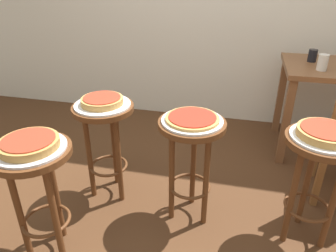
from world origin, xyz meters
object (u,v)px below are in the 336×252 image
Objects in this scene: serving_plate_foreground at (30,148)px; stool_leftside at (191,148)px; stool_foreground at (37,179)px; stool_rear at (105,130)px; serving_plate_leftside at (192,121)px; pizza_rear at (102,101)px; cup_far_edge at (312,56)px; pizza_middle at (326,132)px; serving_plate_middle at (325,137)px; serving_plate_rear at (103,105)px; pizza_foreground at (29,143)px; stool_middle at (317,166)px; cup_near_edge at (323,62)px; pizza_leftside at (192,118)px.

serving_plate_foreground is 0.51× the size of stool_leftside.
stool_foreground is 0.87m from stool_leftside.
stool_foreground is 0.59m from stool_rear.
serving_plate_foreground is 0.87m from serving_plate_leftside.
serving_plate_leftside is 1.34× the size of pizza_rear.
serving_plate_foreground is 2.25m from cup_far_edge.
serving_plate_middle is at bearing 0.00° from pizza_middle.
stool_foreground is 1.92× the size of serving_plate_rear.
stool_rear is at bearing 180.00° from serving_plate_rear.
stool_middle is (1.43, 0.45, -0.21)m from pizza_foreground.
pizza_foreground is at bearing -102.46° from serving_plate_rear.
serving_plate_middle is at bearing -97.79° from cup_near_edge.
serving_plate_rear is at bearing 170.74° from serving_plate_leftside.
pizza_rear is 1.66m from cup_near_edge.
stool_middle is at bearing -3.58° from pizza_middle.
stool_foreground is 6.89× the size of cup_far_edge.
serving_plate_leftside is at bearing 33.78° from pizza_foreground.
pizza_foreground reaches higher than stool_leftside.
serving_plate_rear is (0.13, 0.58, 0.18)m from stool_foreground.
pizza_foreground is 0.59m from pizza_rear.
stool_leftside is (-0.70, 0.03, -0.18)m from serving_plate_middle.
pizza_foreground is at bearing -146.22° from stool_leftside.
serving_plate_middle is 3.54× the size of cup_far_edge.
stool_foreground is 2.13m from cup_near_edge.
cup_near_edge is at bearing 82.21° from stool_middle.
pizza_middle is at bearing -2.76° from serving_plate_leftside.
pizza_leftside is at bearing -9.26° from stool_rear.
serving_plate_foreground is 0.59m from serving_plate_rear.
cup_near_edge reaches higher than pizza_leftside.
stool_middle is (1.43, 0.45, 0.00)m from stool_foreground.
cup_far_edge is at bearing 98.58° from cup_near_edge.
cup_far_edge reaches higher than pizza_middle.
stool_foreground is 1.51m from serving_plate_middle.
pizza_foreground is (0.00, 0.00, 0.21)m from stool_foreground.
serving_plate_leftside is (0.00, 0.00, 0.18)m from stool_leftside.
stool_leftside is 0.20m from pizza_leftside.
stool_rear is 6.89× the size of cup_far_edge.
serving_plate_foreground is 3.53× the size of cup_far_edge.
pizza_leftside reaches higher than serving_plate_middle.
serving_plate_rear is 1.35× the size of pizza_rear.
stool_leftside is 0.18m from serving_plate_leftside.
pizza_rear reaches higher than stool_middle.
cup_far_edge reaches higher than serving_plate_rear.
pizza_leftside is (0.72, 0.48, -0.01)m from pizza_foreground.
cup_near_edge reaches higher than stool_foreground.
serving_plate_middle is at bearing -5.76° from serving_plate_rear.
serving_plate_foreground reaches higher than stool_leftside.
stool_rear is (-0.59, 0.10, -0.18)m from serving_plate_leftside.
serving_plate_rear is (-0.59, 0.10, 0.18)m from stool_leftside.
serving_plate_foreground is 1.20× the size of pizza_middle.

